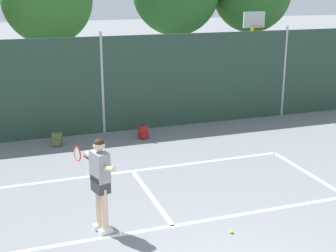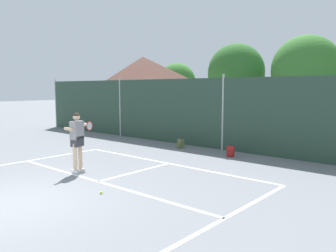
{
  "view_description": "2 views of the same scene",
  "coord_description": "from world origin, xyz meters",
  "px_view_note": "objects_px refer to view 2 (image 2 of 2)",
  "views": [
    {
      "loc": [
        -2.8,
        -5.34,
        4.49
      ],
      "look_at": [
        0.58,
        4.43,
        1.43
      ],
      "focal_mm": 50.71,
      "sensor_mm": 36.0,
      "label": 1
    },
    {
      "loc": [
        7.51,
        -3.21,
        2.61
      ],
      "look_at": [
        -1.18,
        6.83,
        1.11
      ],
      "focal_mm": 36.12,
      "sensor_mm": 36.0,
      "label": 2
    }
  ],
  "objects_px": {
    "tennis_ball": "(101,193)",
    "backpack_red": "(230,151)",
    "tennis_player": "(77,137)",
    "backpack_olive": "(181,144)"
  },
  "relations": [
    {
      "from": "backpack_olive",
      "to": "backpack_red",
      "type": "height_order",
      "value": "same"
    },
    {
      "from": "tennis_player",
      "to": "tennis_ball",
      "type": "distance_m",
      "value": 2.68
    },
    {
      "from": "tennis_player",
      "to": "backpack_red",
      "type": "bearing_deg",
      "value": 65.92
    },
    {
      "from": "tennis_player",
      "to": "backpack_olive",
      "type": "bearing_deg",
      "value": 92.43
    },
    {
      "from": "tennis_ball",
      "to": "backpack_olive",
      "type": "relative_size",
      "value": 0.14
    },
    {
      "from": "tennis_ball",
      "to": "backpack_red",
      "type": "distance_m",
      "value": 6.13
    },
    {
      "from": "backpack_red",
      "to": "tennis_player",
      "type": "bearing_deg",
      "value": -114.08
    },
    {
      "from": "tennis_ball",
      "to": "backpack_olive",
      "type": "bearing_deg",
      "value": 111.86
    },
    {
      "from": "tennis_player",
      "to": "backpack_olive",
      "type": "height_order",
      "value": "tennis_player"
    },
    {
      "from": "tennis_ball",
      "to": "backpack_red",
      "type": "relative_size",
      "value": 0.14
    }
  ]
}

